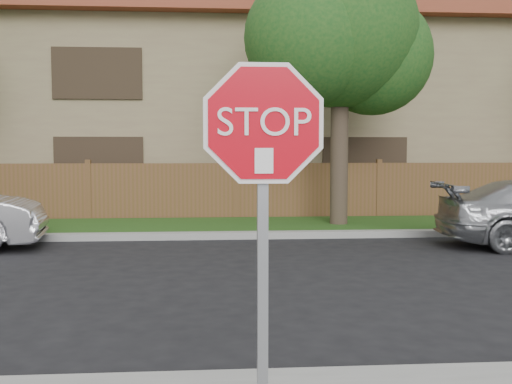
{
  "coord_description": "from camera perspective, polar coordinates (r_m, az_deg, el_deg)",
  "views": [
    {
      "loc": [
        -0.69,
        -5.04,
        2.0
      ],
      "look_at": [
        -0.38,
        -0.9,
        1.7
      ],
      "focal_mm": 42.0,
      "sensor_mm": 36.0,
      "label": 1
    }
  ],
  "objects": [
    {
      "name": "apartment_building",
      "position": [
        22.1,
        -2.53,
        8.12
      ],
      "size": [
        35.2,
        9.2,
        7.2
      ],
      "color": "#897455",
      "rests_on": "ground"
    },
    {
      "name": "far_curb",
      "position": [
        13.34,
        -1.29,
        -4.14
      ],
      "size": [
        70.0,
        0.3,
        0.15
      ],
      "primitive_type": "cube",
      "color": "gray",
      "rests_on": "ground"
    },
    {
      "name": "tree_mid",
      "position": [
        15.23,
        8.23,
        15.0
      ],
      "size": [
        4.8,
        3.9,
        7.35
      ],
      "color": "#382B21",
      "rests_on": "ground"
    },
    {
      "name": "stop_sign",
      "position": [
        3.57,
        0.7,
        1.4
      ],
      "size": [
        1.01,
        0.13,
        2.55
      ],
      "color": "gray",
      "rests_on": "sidewalk_near"
    },
    {
      "name": "fence",
      "position": [
        16.49,
        -1.89,
        -0.02
      ],
      "size": [
        70.0,
        0.12,
        1.6
      ],
      "primitive_type": "cube",
      "color": "brown",
      "rests_on": "ground"
    },
    {
      "name": "ground",
      "position": [
        5.46,
        3.42,
        -17.34
      ],
      "size": [
        90.0,
        90.0,
        0.0
      ],
      "primitive_type": "plane",
      "color": "black",
      "rests_on": "ground"
    },
    {
      "name": "grass_strip",
      "position": [
        14.98,
        -1.63,
        -3.29
      ],
      "size": [
        70.0,
        3.0,
        0.12
      ],
      "primitive_type": "cube",
      "color": "#1E4714",
      "rests_on": "ground"
    }
  ]
}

